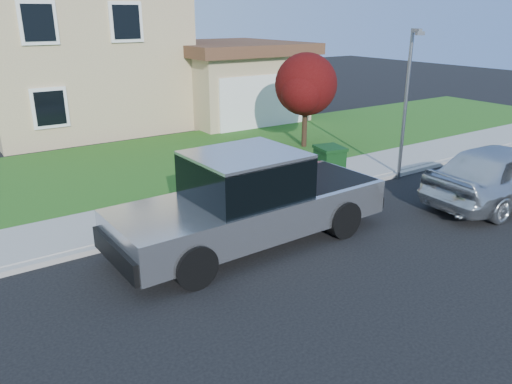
# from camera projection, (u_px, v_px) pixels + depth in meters

# --- Properties ---
(ground) EXTENTS (80.00, 80.00, 0.00)m
(ground) POSITION_uv_depth(u_px,v_px,m) (309.00, 260.00, 10.47)
(ground) COLOR black
(ground) RESTS_ON ground
(curb) EXTENTS (40.00, 0.20, 0.12)m
(curb) POSITION_uv_depth(u_px,v_px,m) (268.00, 206.00, 13.25)
(curb) COLOR gray
(curb) RESTS_ON ground
(sidewalk) EXTENTS (40.00, 2.00, 0.15)m
(sidewalk) POSITION_uv_depth(u_px,v_px,m) (246.00, 194.00, 14.10)
(sidewalk) COLOR gray
(sidewalk) RESTS_ON ground
(lawn) EXTENTS (40.00, 7.00, 0.10)m
(lawn) POSITION_uv_depth(u_px,v_px,m) (177.00, 159.00, 17.62)
(lawn) COLOR #1F4E16
(lawn) RESTS_ON ground
(house) EXTENTS (14.00, 11.30, 6.85)m
(house) POSITION_uv_depth(u_px,v_px,m) (105.00, 54.00, 22.90)
(house) COLOR tan
(house) RESTS_ON ground
(pickup_truck) EXTENTS (6.50, 2.52, 2.11)m
(pickup_truck) POSITION_uv_depth(u_px,v_px,m) (250.00, 201.00, 10.99)
(pickup_truck) COLOR black
(pickup_truck) RESTS_ON ground
(woman) EXTENTS (0.69, 0.55, 1.83)m
(woman) POSITION_uv_depth(u_px,v_px,m) (205.00, 192.00, 11.92)
(woman) COLOR tan
(woman) RESTS_ON ground
(sedan) EXTENTS (5.02, 2.22, 1.68)m
(sedan) POSITION_uv_depth(u_px,v_px,m) (505.00, 174.00, 13.38)
(sedan) COLOR silver
(sedan) RESTS_ON ground
(ornamental_tree) EXTENTS (2.55, 2.30, 3.50)m
(ornamental_tree) POSITION_uv_depth(u_px,v_px,m) (306.00, 87.00, 18.43)
(ornamental_tree) COLOR black
(ornamental_tree) RESTS_ON lawn
(trash_bin) EXTENTS (0.87, 0.95, 1.18)m
(trash_bin) POSITION_uv_depth(u_px,v_px,m) (329.00, 166.00, 14.37)
(trash_bin) COLOR #0E3412
(trash_bin) RESTS_ON sidewalk
(street_lamp) EXTENTS (0.38, 0.58, 4.50)m
(street_lamp) POSITION_uv_depth(u_px,v_px,m) (407.00, 97.00, 14.83)
(street_lamp) COLOR slate
(street_lamp) RESTS_ON ground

